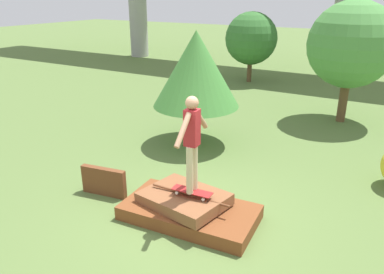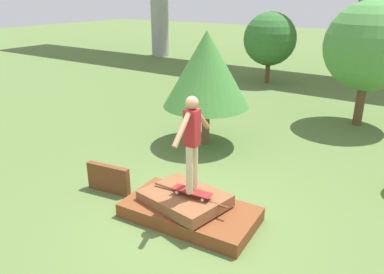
# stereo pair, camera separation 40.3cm
# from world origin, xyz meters

# --- Properties ---
(ground_plane) EXTENTS (80.00, 80.00, 0.00)m
(ground_plane) POSITION_xyz_m (0.00, 0.00, 0.00)
(ground_plane) COLOR #567038
(scrap_pile) EXTENTS (2.45, 1.40, 0.50)m
(scrap_pile) POSITION_xyz_m (-0.04, 0.01, 0.20)
(scrap_pile) COLOR brown
(scrap_pile) RESTS_ON ground_plane
(scrap_plank_loose) EXTENTS (0.96, 0.28, 0.58)m
(scrap_plank_loose) POSITION_xyz_m (-1.91, -0.11, 0.29)
(scrap_plank_loose) COLOR brown
(scrap_plank_loose) RESTS_ON ground_plane
(skateboard) EXTENTS (0.74, 0.26, 0.09)m
(skateboard) POSITION_xyz_m (0.06, -0.01, 0.57)
(skateboard) COLOR maroon
(skateboard) RESTS_ON scrap_pile
(skater) EXTENTS (0.23, 1.13, 1.69)m
(skater) POSITION_xyz_m (0.06, -0.01, 1.57)
(skater) COLOR #C6B78E
(skater) RESTS_ON skateboard
(tree_behind_left) EXTENTS (2.28, 2.28, 3.06)m
(tree_behind_left) POSITION_xyz_m (-3.25, 10.95, 1.92)
(tree_behind_left) COLOR brown
(tree_behind_left) RESTS_ON ground_plane
(tree_behind_right) EXTENTS (2.22, 2.22, 2.96)m
(tree_behind_right) POSITION_xyz_m (-1.68, 3.22, 2.00)
(tree_behind_right) COLOR brown
(tree_behind_right) RESTS_ON ground_plane
(tree_mid_back) EXTENTS (2.56, 2.56, 3.65)m
(tree_mid_back) POSITION_xyz_m (1.37, 7.12, 2.36)
(tree_mid_back) COLOR brown
(tree_mid_back) RESTS_ON ground_plane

